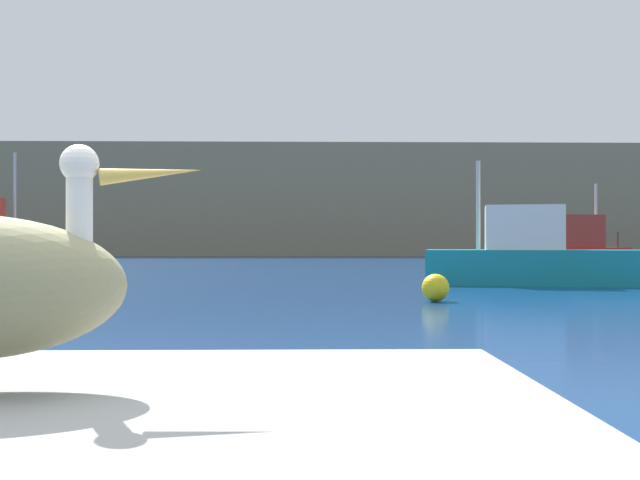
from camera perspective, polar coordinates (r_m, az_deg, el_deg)
The scene contains 4 objects.
hillside_backdrop at distance 77.04m, azimuth -2.09°, elevation 2.63°, with size 140.00×17.80×9.96m, color #7F755B.
fishing_boat_red at distance 36.26m, azimuth 17.28°, elevation -0.70°, with size 6.57×3.27×3.84m.
fishing_boat_teal at distance 23.03m, azimuth 16.30°, elevation -1.23°, with size 7.54×3.55×3.54m.
mooring_buoy at distance 16.12m, azimuth 8.40°, elevation -3.45°, with size 0.56×0.56×0.56m, color yellow.
Camera 1 is at (1.02, -3.24, 1.20)m, focal length 44.01 mm.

